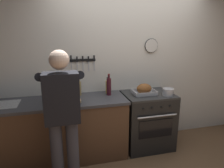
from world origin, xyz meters
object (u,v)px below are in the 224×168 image
at_px(stove, 147,120).
at_px(bottle_hot_sauce, 72,91).
at_px(cutting_board, 67,100).
at_px(bottle_cooking_oil, 108,87).
at_px(bottle_wine_red, 109,86).
at_px(bottle_vinegar, 79,88).
at_px(bottle_olive_oil, 47,92).
at_px(saucepan, 168,92).
at_px(roasting_pan, 144,90).
at_px(person_cook, 63,113).

distance_m(stove, bottle_hot_sauce, 1.29).
xyz_separation_m(cutting_board, bottle_cooking_oil, (0.63, 0.23, 0.10)).
bearing_deg(stove, bottle_wine_red, 172.23).
bearing_deg(bottle_vinegar, bottle_olive_oil, -163.86).
height_order(cutting_board, bottle_cooking_oil, bottle_cooking_oil).
xyz_separation_m(bottle_hot_sauce, bottle_vinegar, (0.11, 0.02, 0.03)).
distance_m(saucepan, cutting_board, 1.50).
xyz_separation_m(bottle_hot_sauce, bottle_cooking_oil, (0.55, 0.02, 0.02)).
bearing_deg(bottle_olive_oil, cutting_board, -20.57).
xyz_separation_m(cutting_board, bottle_vinegar, (0.19, 0.23, 0.10)).
distance_m(cutting_board, bottle_hot_sauce, 0.24).
height_order(roasting_pan, bottle_vinegar, bottle_vinegar).
xyz_separation_m(bottle_cooking_oil, bottle_vinegar, (-0.44, 0.00, 0.01)).
bearing_deg(bottle_vinegar, bottle_wine_red, -12.97).
bearing_deg(roasting_pan, bottle_vinegar, 167.60).
relative_size(person_cook, saucepan, 9.95).
height_order(roasting_pan, saucepan, roasting_pan).
bearing_deg(person_cook, cutting_board, -17.12).
xyz_separation_m(stove, roasting_pan, (-0.09, -0.03, 0.53)).
xyz_separation_m(stove, saucepan, (0.25, -0.16, 0.50)).
height_order(bottle_hot_sauce, bottle_vinegar, bottle_vinegar).
bearing_deg(cutting_board, saucepan, -4.22).
bearing_deg(bottle_vinegar, cutting_board, -129.43).
distance_m(bottle_olive_oil, bottle_wine_red, 0.89).
xyz_separation_m(bottle_wine_red, bottle_vinegar, (-0.44, 0.10, -0.02)).
relative_size(cutting_board, bottle_olive_oil, 1.28).
distance_m(stove, saucepan, 0.58).
bearing_deg(person_cook, bottle_hot_sauce, -21.22).
bearing_deg(bottle_cooking_oil, bottle_wine_red, -93.16).
bearing_deg(bottle_olive_oil, bottle_wine_red, 1.99).
bearing_deg(cutting_board, stove, 2.14).
bearing_deg(saucepan, bottle_hot_sauce, 167.21).
xyz_separation_m(stove, bottle_vinegar, (-1.05, 0.18, 0.56)).
bearing_deg(bottle_hot_sauce, roasting_pan, -10.10).
xyz_separation_m(bottle_wine_red, bottle_cooking_oil, (0.01, 0.10, -0.03)).
bearing_deg(bottle_olive_oil, stove, -2.02).
xyz_separation_m(roasting_pan, bottle_vinegar, (-0.97, 0.21, 0.04)).
bearing_deg(bottle_vinegar, bottle_hot_sauce, -168.35).
bearing_deg(bottle_olive_oil, bottle_hot_sauce, 17.45).
relative_size(bottle_hot_sauce, bottle_wine_red, 0.62).
xyz_separation_m(saucepan, bottle_vinegar, (-1.30, 0.34, 0.06)).
relative_size(saucepan, bottle_vinegar, 0.61).
xyz_separation_m(person_cook, bottle_olive_oil, (-0.19, 0.66, 0.07)).
xyz_separation_m(roasting_pan, saucepan, (0.34, -0.13, -0.02)).
xyz_separation_m(stove, person_cook, (-1.32, -0.61, 0.50)).
bearing_deg(person_cook, bottle_wine_red, -54.90).
xyz_separation_m(stove, bottle_hot_sauce, (-1.16, 0.16, 0.53)).
distance_m(roasting_pan, bottle_olive_oil, 1.42).
xyz_separation_m(roasting_pan, bottle_hot_sauce, (-1.07, 0.19, 0.01)).
distance_m(stove, cutting_board, 1.33).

